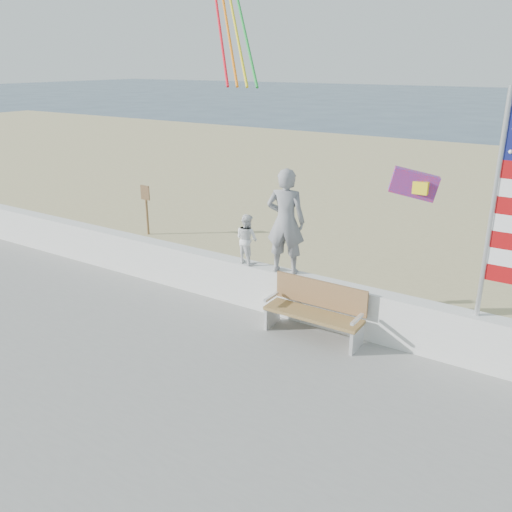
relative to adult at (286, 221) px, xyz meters
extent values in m
plane|color=#2B4156|center=(-0.73, -2.00, -2.08)|extent=(220.00, 220.00, 0.00)
cube|color=tan|center=(-0.73, 7.00, -2.04)|extent=(90.00, 40.00, 0.08)
cube|color=silver|center=(-0.73, 0.00, -1.45)|extent=(30.00, 0.35, 0.90)
imported|color=gray|center=(0.00, 0.00, 0.00)|extent=(0.83, 0.65, 2.00)
imported|color=white|center=(-0.87, 0.00, -0.50)|extent=(0.57, 0.50, 1.00)
cube|color=olive|center=(0.91, -0.55, -1.46)|extent=(1.80, 0.50, 0.06)
cube|color=olive|center=(0.91, -0.28, -1.15)|extent=(1.80, 0.05, 0.50)
cube|color=white|center=(0.06, -0.55, -1.70)|extent=(0.06, 0.50, 0.40)
cube|color=white|center=(0.06, -0.60, -1.30)|extent=(0.06, 0.45, 0.05)
cube|color=silver|center=(1.76, -0.55, -1.70)|extent=(0.06, 0.50, 0.40)
cube|color=white|center=(1.76, -0.60, -1.30)|extent=(0.06, 0.45, 0.05)
cylinder|color=silver|center=(3.52, 0.00, 0.75)|extent=(0.08, 0.08, 3.50)
cube|color=#9E0A0C|center=(3.76, 0.00, -0.24)|extent=(0.44, 0.02, 0.26)
cube|color=white|center=(3.76, 0.00, 0.02)|extent=(0.44, 0.02, 0.26)
cube|color=#9E0A0C|center=(3.76, 0.00, 0.29)|extent=(0.44, 0.02, 0.26)
cube|color=white|center=(3.76, 0.00, 0.55)|extent=(0.44, 0.02, 0.26)
cube|color=#9E0A0C|center=(3.76, 0.00, 0.82)|extent=(0.44, 0.02, 0.26)
sphere|color=white|center=(3.64, -0.02, 1.60)|extent=(0.06, 0.06, 0.06)
cube|color=red|center=(1.23, 3.75, 0.16)|extent=(1.16, 0.66, 0.77)
cube|color=yellow|center=(1.38, 3.75, 0.11)|extent=(0.40, 0.30, 0.29)
cylinder|color=olive|center=(-6.11, 2.64, -1.40)|extent=(0.07, 0.07, 1.20)
cube|color=brown|center=(-6.11, 2.62, -0.75)|extent=(0.32, 0.03, 0.42)
camera|label=1|loc=(4.76, -8.45, 2.82)|focal=38.00mm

